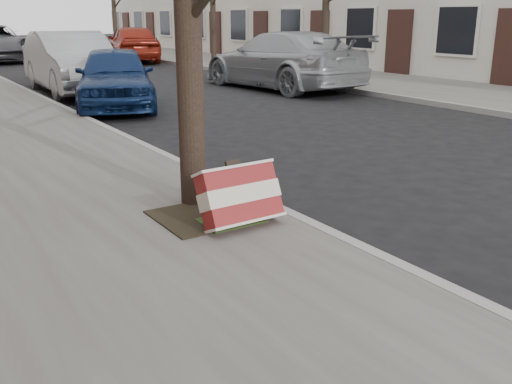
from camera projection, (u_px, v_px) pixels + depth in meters
ground at (449, 226)px, 5.43m from camera, size 120.00×120.00×0.00m
far_sidewalk at (261, 67)px, 21.49m from camera, size 4.00×70.00×0.12m
dirt_patch at (203, 216)px, 5.31m from camera, size 0.85×0.85×0.02m
suitcase_red at (240, 196)px, 5.02m from camera, size 0.73×0.41×0.56m
suitcase_navy at (234, 203)px, 5.04m from camera, size 0.53×0.31×0.41m
car_near_front at (115, 77)px, 12.16m from camera, size 2.76×4.16×1.32m
car_near_mid at (73, 62)px, 14.55m from camera, size 1.78×4.72×1.54m
car_far_front at (282, 60)px, 15.32m from camera, size 2.38×5.36×1.53m
car_far_back at (132, 43)px, 24.22m from camera, size 2.81×4.88×1.56m
tree_far_c at (113, 1)px, 31.57m from camera, size 0.24×0.24×5.14m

